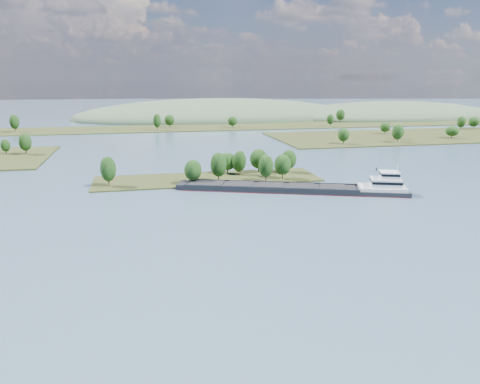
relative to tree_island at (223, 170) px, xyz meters
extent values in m
plane|color=#3E536B|center=(-7.09, -59.38, -4.05)|extent=(1800.00, 1800.00, 0.00)
cube|color=#293116|center=(-7.09, 0.62, -4.05)|extent=(100.00, 30.00, 1.20)
cylinder|color=black|center=(16.82, -10.84, -1.55)|extent=(0.50, 0.50, 3.81)
ellipsoid|color=black|center=(16.82, -10.84, 3.31)|extent=(6.65, 6.65, 9.81)
cylinder|color=black|center=(3.68, 9.29, -1.83)|extent=(0.50, 0.50, 3.24)
ellipsoid|color=black|center=(3.68, 9.29, 2.28)|extent=(8.22, 8.22, 8.32)
cylinder|color=black|center=(-3.37, -6.67, -1.37)|extent=(0.50, 0.50, 4.16)
ellipsoid|color=black|center=(-3.37, -6.67, 3.91)|extent=(7.10, 7.10, 10.69)
cylinder|color=black|center=(7.97, 5.58, -1.76)|extent=(0.50, 0.50, 3.38)
ellipsoid|color=black|center=(7.97, 5.58, 2.54)|extent=(6.07, 6.07, 8.69)
cylinder|color=black|center=(-14.93, -10.22, -1.73)|extent=(0.50, 0.50, 3.44)
ellipsoid|color=black|center=(-14.93, -10.22, 2.65)|extent=(7.43, 7.43, 8.86)
cylinder|color=black|center=(-49.64, -5.85, -1.39)|extent=(0.50, 0.50, 4.12)
ellipsoid|color=black|center=(-49.64, -5.85, 3.85)|extent=(6.48, 6.48, 10.60)
cylinder|color=black|center=(8.75, 5.13, -1.60)|extent=(0.50, 0.50, 3.71)
ellipsoid|color=black|center=(8.75, 5.13, 3.12)|extent=(5.89, 5.89, 9.54)
cylinder|color=black|center=(32.72, 5.79, -1.69)|extent=(0.50, 0.50, 3.53)
ellipsoid|color=black|center=(32.72, 5.79, 2.81)|extent=(7.23, 7.23, 9.09)
cylinder|color=black|center=(25.45, -7.45, -1.66)|extent=(0.50, 0.50, 3.59)
ellipsoid|color=black|center=(25.45, -7.45, 2.91)|extent=(7.60, 7.60, 9.24)
cylinder|color=black|center=(18.79, 9.11, -1.63)|extent=(0.50, 0.50, 3.64)
ellipsoid|color=black|center=(18.79, 9.11, 2.99)|extent=(8.53, 8.53, 9.35)
cylinder|color=black|center=(-101.27, 89.69, -1.24)|extent=(0.50, 0.50, 4.02)
ellipsoid|color=black|center=(-101.27, 89.69, 3.88)|extent=(7.14, 7.14, 10.35)
cylinder|color=black|center=(-112.77, 92.37, -1.81)|extent=(0.50, 0.50, 2.89)
ellipsoid|color=black|center=(-112.77, 92.37, 1.87)|extent=(5.32, 5.32, 7.44)
cube|color=#293116|center=(222.91, 120.62, -4.05)|extent=(320.00, 90.00, 1.60)
cylinder|color=black|center=(99.17, 89.51, -1.51)|extent=(0.50, 0.50, 3.48)
ellipsoid|color=black|center=(99.17, 89.51, 2.91)|extent=(7.62, 7.62, 8.95)
cylinder|color=black|center=(252.74, 155.72, -1.59)|extent=(0.50, 0.50, 3.32)
ellipsoid|color=black|center=(252.74, 155.72, 2.63)|extent=(8.99, 8.99, 8.54)
cylinder|color=black|center=(191.31, 101.47, -1.80)|extent=(0.50, 0.50, 2.90)
ellipsoid|color=black|center=(191.31, 101.47, 1.89)|extent=(9.40, 9.40, 7.46)
cylinder|color=black|center=(138.94, 88.66, -1.21)|extent=(0.50, 0.50, 4.08)
ellipsoid|color=black|center=(138.94, 88.66, 3.97)|extent=(7.70, 7.70, 10.49)
cylinder|color=black|center=(149.15, 102.37, -1.69)|extent=(0.50, 0.50, 3.13)
ellipsoid|color=black|center=(149.15, 102.37, 2.29)|extent=(6.08, 6.08, 8.04)
cylinder|color=black|center=(156.66, 136.76, -1.79)|extent=(0.50, 0.50, 2.92)
ellipsoid|color=black|center=(156.66, 136.76, 1.93)|extent=(7.82, 7.82, 7.52)
cylinder|color=black|center=(236.01, 150.30, -1.39)|extent=(0.50, 0.50, 3.73)
ellipsoid|color=black|center=(236.01, 150.30, 3.35)|extent=(7.11, 7.11, 9.59)
cube|color=#293116|center=(-7.09, 220.62, -4.05)|extent=(900.00, 60.00, 1.20)
cylinder|color=black|center=(137.80, 202.48, -1.64)|extent=(0.50, 0.50, 3.62)
ellipsoid|color=black|center=(137.80, 202.48, 2.96)|extent=(6.73, 6.73, 9.31)
cylinder|color=black|center=(-7.70, 225.24, -1.59)|extent=(0.50, 0.50, 3.72)
ellipsoid|color=black|center=(-7.70, 225.24, 3.14)|extent=(8.72, 8.72, 9.57)
cylinder|color=black|center=(163.13, 236.31, -1.31)|extent=(0.50, 0.50, 4.28)
ellipsoid|color=black|center=(163.13, 236.31, 4.12)|extent=(8.80, 8.80, 11.00)
cylinder|color=black|center=(-135.60, 217.04, -1.11)|extent=(0.50, 0.50, 4.68)
ellipsoid|color=black|center=(-135.60, 217.04, 4.84)|extent=(7.62, 7.62, 12.04)
cylinder|color=black|center=(47.42, 210.70, -1.81)|extent=(0.50, 0.50, 3.29)
ellipsoid|color=black|center=(47.42, 210.70, 2.38)|extent=(8.38, 8.38, 8.47)
cylinder|color=black|center=(-19.70, 203.60, -1.15)|extent=(0.50, 0.50, 4.61)
ellipsoid|color=black|center=(-19.70, 203.60, 4.71)|extent=(6.54, 6.54, 11.85)
ellipsoid|color=#3D543A|center=(252.91, 290.62, -4.05)|extent=(260.00, 140.00, 36.00)
ellipsoid|color=#3D543A|center=(52.91, 320.62, -4.05)|extent=(320.00, 160.00, 44.00)
cube|color=black|center=(23.20, -28.74, -3.49)|extent=(88.42, 41.97, 2.48)
cube|color=maroon|center=(23.20, -28.74, -4.00)|extent=(88.71, 42.26, 0.28)
cube|color=black|center=(16.67, -20.43, -1.91)|extent=(65.64, 24.76, 0.90)
cube|color=black|center=(12.83, -30.78, -1.91)|extent=(65.64, 24.76, 0.90)
cube|color=black|center=(14.75, -25.60, -2.08)|extent=(66.91, 33.06, 0.34)
cube|color=black|center=(-8.49, -16.97, -1.74)|extent=(12.73, 12.19, 0.39)
cube|color=black|center=(3.13, -21.29, -1.74)|extent=(12.73, 12.19, 0.39)
cube|color=black|center=(14.75, -25.60, -1.74)|extent=(12.73, 12.19, 0.39)
cube|color=black|center=(26.37, -29.92, -1.74)|extent=(12.73, 12.19, 0.39)
cube|color=black|center=(37.99, -34.24, -1.74)|extent=(12.73, 12.19, 0.39)
cube|color=black|center=(-19.58, -12.84, -3.04)|extent=(6.70, 10.68, 2.25)
cylinder|color=black|center=(-18.52, -13.24, -1.46)|extent=(0.35, 0.35, 2.48)
cube|color=white|center=(55.94, -40.92, -1.57)|extent=(20.67, 16.42, 1.35)
cube|color=white|center=(57.00, -41.31, 0.68)|extent=(13.70, 12.38, 3.38)
cube|color=black|center=(57.00, -41.31, 1.13)|extent=(13.99, 12.67, 1.01)
cube|color=white|center=(58.05, -41.70, 3.61)|extent=(8.69, 8.69, 2.48)
cube|color=black|center=(58.05, -41.70, 4.06)|extent=(8.98, 8.98, 0.90)
cube|color=white|center=(58.05, -41.70, 4.96)|extent=(9.27, 9.27, 0.23)
cylinder|color=white|center=(60.70, -42.68, 6.31)|extent=(0.29, 0.29, 2.93)
cylinder|color=black|center=(55.01, -36.96, 5.19)|extent=(0.72, 0.72, 1.35)
camera|label=1|loc=(-37.37, -203.19, 40.71)|focal=35.00mm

